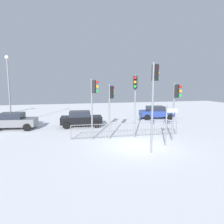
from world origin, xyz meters
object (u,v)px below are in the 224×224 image
Objects in this scene: traffic_light_foreground_right at (94,95)px; car_black_trailing at (81,119)px; traffic_light_mid_left at (154,88)px; street_lamp at (9,83)px; traffic_light_rear_right at (111,99)px; car_blue_mid at (156,112)px; traffic_light_mid_right at (135,92)px; traffic_light_foreground_left at (176,99)px; direction_sign_post at (167,123)px; car_grey_near at (13,121)px.

traffic_light_foreground_right reaches higher than car_black_trailing.
street_lamp is at bearing -166.29° from traffic_light_mid_left.
street_lamp is (-8.39, 7.19, 1.20)m from traffic_light_rear_right.
traffic_light_foreground_right reaches higher than car_blue_mid.
traffic_light_mid_left is 0.77× the size of street_lamp.
car_black_trailing is (-3.48, 5.04, -2.64)m from traffic_light_mid_right.
traffic_light_mid_right is at bearing 149.77° from traffic_light_mid_left.
traffic_light_mid_right is 1.15× the size of traffic_light_foreground_left.
traffic_light_mid_left is at bearing -143.59° from direction_sign_post.
car_blue_mid is at bearing 123.22° from traffic_light_mid_left.
car_blue_mid is (4.01, 9.59, -0.72)m from direction_sign_post.
traffic_light_foreground_left is at bearing 32.75° from traffic_light_rear_right.
car_grey_near is (-6.44, 4.99, -2.42)m from traffic_light_foreground_right.
car_blue_mid is (8.35, 7.04, -2.42)m from traffic_light_foreground_right.
traffic_light_mid_left reaches higher than car_grey_near.
car_grey_near is (-5.92, 0.28, 0.00)m from car_black_trailing.
traffic_light_foreground_left is (2.47, -1.38, -0.44)m from traffic_light_mid_right.
street_lamp reaches higher than car_blue_mid.
traffic_light_mid_right is at bearing 43.30° from traffic_light_rear_right.
car_blue_mid is 1.01× the size of car_black_trailing.
traffic_light_foreground_right is at bearing -132.78° from car_blue_mid.
car_blue_mid is at bearing -103.42° from traffic_light_mid_right.
traffic_light_rear_right is at bearing 10.66° from traffic_light_mid_right.
traffic_light_foreground_right is 1.65× the size of direction_sign_post.
car_blue_mid is at bearing 151.44° from traffic_light_foreground_right.
traffic_light_rear_right is (-1.67, 3.54, -0.86)m from traffic_light_mid_left.
traffic_light_mid_left is at bearing -46.83° from street_lamp.
traffic_light_mid_left is 2.84m from direction_sign_post.
direction_sign_post reaches higher than car_black_trailing.
traffic_light_foreground_right is 0.65× the size of street_lamp.
traffic_light_foreground_right is at bearing -78.75° from car_black_trailing.
car_black_trailing is at bearing 166.15° from traffic_light_rear_right.
traffic_light_rear_right is at bearing -40.60° from street_lamp.
direction_sign_post is 15.32m from street_lamp.
traffic_light_mid_right is 1.17× the size of car_grey_near.
traffic_light_mid_left is 3.18m from traffic_light_foreground_left.
traffic_light_mid_left is at bearing -9.22° from traffic_light_rear_right.
traffic_light_mid_right is 1.76× the size of direction_sign_post.
traffic_light_mid_left reaches higher than car_black_trailing.
street_lamp is at bearing -13.97° from traffic_light_mid_right.
direction_sign_post reaches higher than car_blue_mid.
car_black_trailing is (-1.76, 4.67, -2.13)m from traffic_light_rear_right.
traffic_light_mid_left is at bearing -34.67° from car_grey_near.
direction_sign_post is 0.39× the size of street_lamp.
direction_sign_post is at bearing 144.75° from traffic_light_mid_right.
traffic_light_foreground_right is at bearing -60.06° from traffic_light_foreground_left.
traffic_light_foreground_right is at bearing -45.34° from street_lamp.
car_grey_near is at bearing -161.66° from traffic_light_mid_left.
traffic_light_foreground_right is 5.31m from direction_sign_post.
traffic_light_foreground_right is 5.33m from car_black_trailing.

